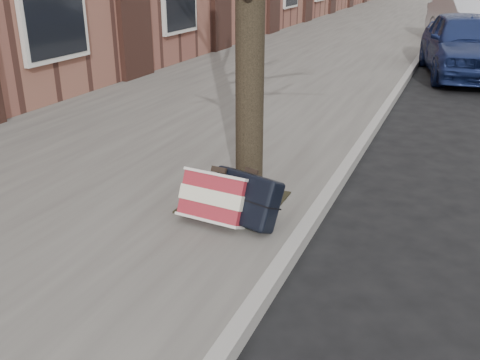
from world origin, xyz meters
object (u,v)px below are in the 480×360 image
at_px(car_near_front, 466,44).
at_px(car_near_mid, 474,20).
at_px(suitcase_red, 214,198).
at_px(suitcase_navy, 245,198).

relative_size(car_near_front, car_near_mid, 0.86).
height_order(suitcase_red, car_near_front, car_near_front).
bearing_deg(suitcase_navy, car_near_front, 96.45).
relative_size(suitcase_navy, car_near_mid, 0.14).
bearing_deg(suitcase_red, suitcase_navy, 20.57).
distance_m(suitcase_navy, car_near_mid, 13.11).
bearing_deg(car_near_front, suitcase_red, -112.64).
bearing_deg(suitcase_red, car_near_front, 83.79).
xyz_separation_m(suitcase_red, car_near_front, (1.77, 8.50, 0.32)).
bearing_deg(car_near_front, suitcase_navy, -111.05).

